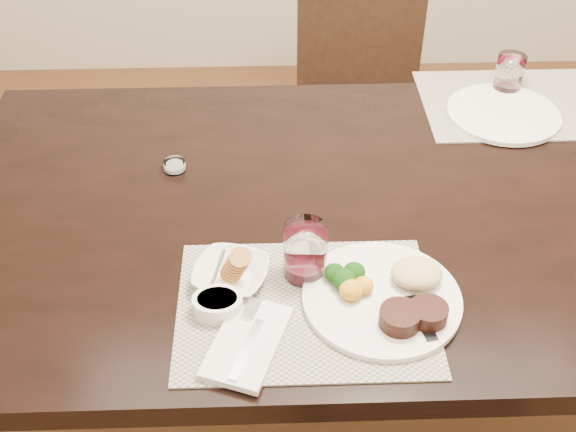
{
  "coord_description": "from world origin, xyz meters",
  "views": [
    {
      "loc": [
        -0.32,
        -1.18,
        1.71
      ],
      "look_at": [
        -0.28,
        -0.12,
        0.82
      ],
      "focal_mm": 45.0,
      "sensor_mm": 36.0,
      "label": 1
    }
  ],
  "objects_px": {
    "chair_far": "(361,84)",
    "steak_knife": "(418,308)",
    "cracker_bowl": "(231,274)",
    "dinner_plate": "(390,295)",
    "far_plate": "(503,114)",
    "wine_glass_near": "(305,254)"
  },
  "relations": [
    {
      "from": "chair_far",
      "to": "steak_knife",
      "type": "height_order",
      "value": "chair_far"
    },
    {
      "from": "chair_far",
      "to": "cracker_bowl",
      "type": "height_order",
      "value": "chair_far"
    },
    {
      "from": "dinner_plate",
      "to": "cracker_bowl",
      "type": "height_order",
      "value": "cracker_bowl"
    },
    {
      "from": "dinner_plate",
      "to": "far_plate",
      "type": "distance_m",
      "value": 0.72
    },
    {
      "from": "steak_knife",
      "to": "wine_glass_near",
      "type": "xyz_separation_m",
      "value": [
        -0.2,
        0.1,
        0.04
      ]
    },
    {
      "from": "dinner_plate",
      "to": "far_plate",
      "type": "bearing_deg",
      "value": 38.78
    },
    {
      "from": "wine_glass_near",
      "to": "far_plate",
      "type": "distance_m",
      "value": 0.75
    },
    {
      "from": "cracker_bowl",
      "to": "dinner_plate",
      "type": "bearing_deg",
      "value": -12.26
    },
    {
      "from": "steak_knife",
      "to": "far_plate",
      "type": "distance_m",
      "value": 0.71
    },
    {
      "from": "cracker_bowl",
      "to": "wine_glass_near",
      "type": "height_order",
      "value": "wine_glass_near"
    },
    {
      "from": "steak_knife",
      "to": "wine_glass_near",
      "type": "distance_m",
      "value": 0.23
    },
    {
      "from": "steak_knife",
      "to": "far_plate",
      "type": "bearing_deg",
      "value": 51.69
    },
    {
      "from": "chair_far",
      "to": "cracker_bowl",
      "type": "bearing_deg",
      "value": -108.56
    },
    {
      "from": "chair_far",
      "to": "far_plate",
      "type": "relative_size",
      "value": 3.26
    },
    {
      "from": "steak_knife",
      "to": "cracker_bowl",
      "type": "height_order",
      "value": "cracker_bowl"
    },
    {
      "from": "steak_knife",
      "to": "cracker_bowl",
      "type": "distance_m",
      "value": 0.34
    },
    {
      "from": "dinner_plate",
      "to": "far_plate",
      "type": "height_order",
      "value": "dinner_plate"
    },
    {
      "from": "chair_far",
      "to": "far_plate",
      "type": "distance_m",
      "value": 0.71
    },
    {
      "from": "cracker_bowl",
      "to": "far_plate",
      "type": "relative_size",
      "value": 0.62
    },
    {
      "from": "far_plate",
      "to": "chair_far",
      "type": "bearing_deg",
      "value": 113.73
    },
    {
      "from": "chair_far",
      "to": "wine_glass_near",
      "type": "distance_m",
      "value": 1.21
    },
    {
      "from": "cracker_bowl",
      "to": "wine_glass_near",
      "type": "distance_m",
      "value": 0.14
    }
  ]
}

